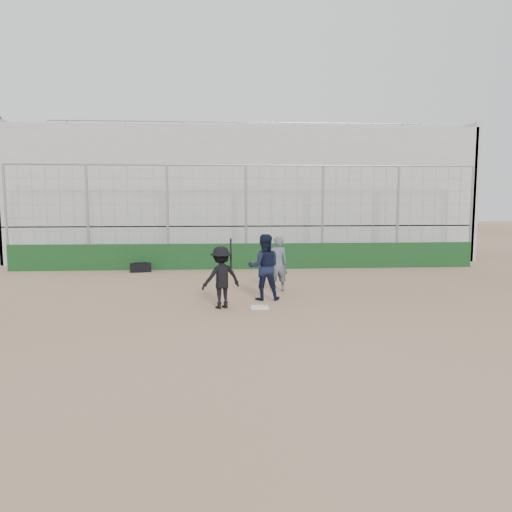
{
  "coord_description": "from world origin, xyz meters",
  "views": [
    {
      "loc": [
        -0.95,
        -12.29,
        2.75
      ],
      "look_at": [
        0.0,
        1.4,
        1.15
      ],
      "focal_mm": 35.0,
      "sensor_mm": 36.0,
      "label": 1
    }
  ],
  "objects": [
    {
      "name": "umpire",
      "position": [
        0.69,
        2.19,
        0.74
      ],
      "size": [
        0.65,
        0.49,
        1.48
      ],
      "primitive_type": "imported",
      "rotation": [
        0.0,
        0.0,
        3.31
      ],
      "color": "#4F5764",
      "rests_on": "ground"
    },
    {
      "name": "backstop",
      "position": [
        0.0,
        7.0,
        0.96
      ],
      "size": [
        18.1,
        0.25,
        4.04
      ],
      "color": "#103414",
      "rests_on": "ground"
    },
    {
      "name": "batter_at_plate",
      "position": [
        -0.97,
        0.04,
        0.78
      ],
      "size": [
        1.15,
        0.94,
        1.73
      ],
      "color": "black",
      "rests_on": "ground"
    },
    {
      "name": "equipment_bag",
      "position": [
        -3.98,
        6.4,
        0.17
      ],
      "size": [
        0.82,
        0.48,
        0.37
      ],
      "color": "black",
      "rests_on": "ground"
    },
    {
      "name": "ground",
      "position": [
        0.0,
        0.0,
        0.0
      ],
      "size": [
        90.0,
        90.0,
        0.0
      ],
      "primitive_type": "plane",
      "color": "brown",
      "rests_on": "ground"
    },
    {
      "name": "catcher_crouched",
      "position": [
        0.19,
        0.95,
        0.6
      ],
      "size": [
        0.88,
        0.69,
        1.2
      ],
      "color": "black",
      "rests_on": "ground"
    },
    {
      "name": "home_plate",
      "position": [
        0.0,
        0.0,
        0.01
      ],
      "size": [
        0.44,
        0.44,
        0.02
      ],
      "primitive_type": "cube",
      "color": "white",
      "rests_on": "ground"
    },
    {
      "name": "bleachers",
      "position": [
        0.0,
        11.95,
        2.92
      ],
      "size": [
        20.25,
        6.7,
        6.98
      ],
      "color": "#9F9F9F",
      "rests_on": "ground"
    }
  ]
}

